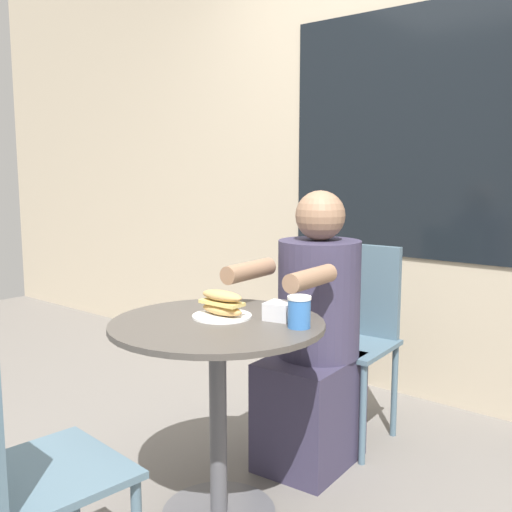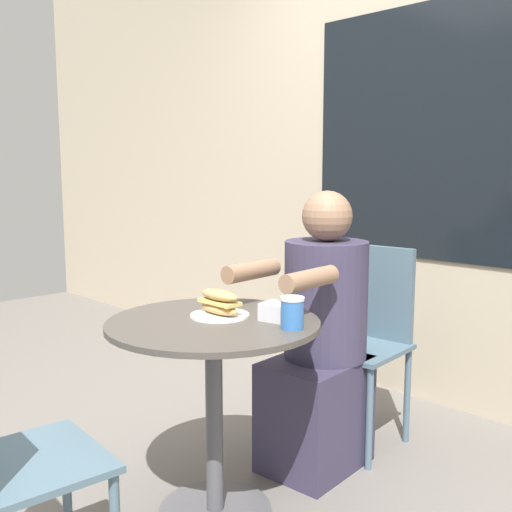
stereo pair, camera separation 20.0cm
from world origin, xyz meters
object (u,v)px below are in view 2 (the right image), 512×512
drink_cup (292,313)px  sandwich_on_plate (220,305)px  diner_chair (368,325)px  seated_diner (320,349)px  cafe_table (214,373)px

drink_cup → sandwich_on_plate: bearing=-168.3°
diner_chair → sandwich_on_plate: bearing=82.6°
diner_chair → seated_diner: bearing=87.0°
cafe_table → diner_chair: (0.01, 0.89, 0.00)m
seated_diner → drink_cup: bearing=113.9°
drink_cup → diner_chair: bearing=107.6°
cafe_table → sandwich_on_plate: 0.23m
sandwich_on_plate → seated_diner: bearing=84.3°
seated_diner → drink_cup: (0.24, -0.43, 0.27)m
diner_chair → drink_cup: 0.85m
diner_chair → sandwich_on_plate: diner_chair is taller
diner_chair → drink_cup: (0.25, -0.78, 0.23)m
cafe_table → sandwich_on_plate: sandwich_on_plate is taller
cafe_table → seated_diner: size_ratio=0.65×
cafe_table → seated_diner: seated_diner is taller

